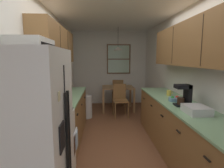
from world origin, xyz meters
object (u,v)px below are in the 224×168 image
(mug_by_coffeemaker, at_px, (169,93))
(trash_bin, at_px, (87,107))
(dining_chair_far, at_px, (118,91))
(fruit_bowl, at_px, (175,99))
(dining_table, at_px, (118,90))
(storage_canister, at_px, (56,99))
(dining_chair_near, at_px, (120,99))
(table_serving_bowl, at_px, (118,86))
(microwave_over_range, at_px, (33,53))
(dish_rack, at_px, (196,110))
(stove_range, at_px, (47,148))
(coffee_maker, at_px, (184,95))
(refrigerator, at_px, (25,148))

(mug_by_coffeemaker, bearing_deg, trash_bin, 140.67)
(dining_chair_far, bearing_deg, fruit_bowl, -77.78)
(mug_by_coffeemaker, bearing_deg, dining_table, 111.13)
(dining_table, distance_m, storage_canister, 2.99)
(trash_bin, xyz_separation_m, fruit_bowl, (1.66, -1.88, 0.63))
(dining_chair_near, relative_size, table_serving_bowl, 4.44)
(trash_bin, xyz_separation_m, table_serving_bowl, (0.93, 0.73, 0.47))
(microwave_over_range, distance_m, storage_canister, 0.90)
(microwave_over_range, bearing_deg, dish_rack, -0.19)
(microwave_over_range, relative_size, dining_chair_far, 0.70)
(dining_chair_far, relative_size, storage_canister, 4.97)
(dining_table, bearing_deg, stove_range, -110.31)
(trash_bin, height_order, table_serving_bowl, table_serving_bowl)
(mug_by_coffeemaker, xyz_separation_m, dish_rack, (-0.07, -1.16, -0.00))
(dining_chair_near, height_order, dining_chair_far, same)
(coffee_maker, height_order, table_serving_bowl, coffee_maker)
(coffee_maker, height_order, mug_by_coffeemaker, coffee_maker)
(dining_chair_near, bearing_deg, dish_rack, -74.71)
(stove_range, relative_size, coffee_maker, 3.33)
(trash_bin, distance_m, fruit_bowl, 2.59)
(refrigerator, height_order, table_serving_bowl, refrigerator)
(storage_canister, xyz_separation_m, dish_rack, (1.96, -0.57, -0.04))
(microwave_over_range, xyz_separation_m, trash_bin, (0.41, 2.57, -1.38))
(dining_table, height_order, dining_chair_far, dining_chair_far)
(dining_table, bearing_deg, table_serving_bowl, 59.25)
(coffee_maker, bearing_deg, fruit_bowl, 93.29)
(refrigerator, relative_size, dining_chair_far, 1.89)
(dish_rack, xyz_separation_m, table_serving_bowl, (-0.73, 3.31, -0.18))
(dining_chair_near, distance_m, fruit_bowl, 2.17)
(dining_table, distance_m, fruit_bowl, 2.71)
(dining_table, distance_m, mug_by_coffeemaker, 2.29)
(dining_table, relative_size, dish_rack, 2.84)
(dining_chair_near, bearing_deg, table_serving_bowl, 89.63)
(trash_bin, height_order, dish_rack, dish_rack)
(refrigerator, relative_size, fruit_bowl, 8.21)
(storage_canister, height_order, mug_by_coffeemaker, storage_canister)
(dining_chair_near, xyz_separation_m, coffee_maker, (0.75, -2.30, 0.57))
(storage_canister, distance_m, dish_rack, 2.04)
(mug_by_coffeemaker, bearing_deg, coffee_maker, -94.14)
(refrigerator, height_order, mug_by_coffeemaker, refrigerator)
(dining_chair_near, distance_m, dish_rack, 2.82)
(stove_range, distance_m, mug_by_coffeemaker, 2.38)
(refrigerator, relative_size, coffee_maker, 5.16)
(coffee_maker, height_order, fruit_bowl, coffee_maker)
(refrigerator, bearing_deg, table_serving_bowl, 73.69)
(dining_chair_far, bearing_deg, dish_rack, -79.86)
(dining_chair_far, bearing_deg, table_serving_bowl, -94.03)
(coffee_maker, bearing_deg, mug_by_coffeemaker, 85.86)
(stove_range, distance_m, coffee_maker, 2.10)
(coffee_maker, xyz_separation_m, table_serving_bowl, (-0.74, 2.92, -0.30))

